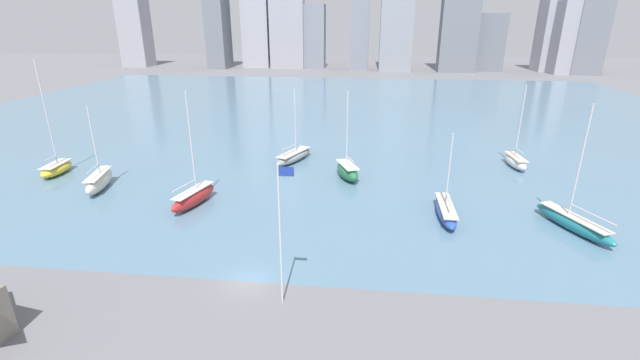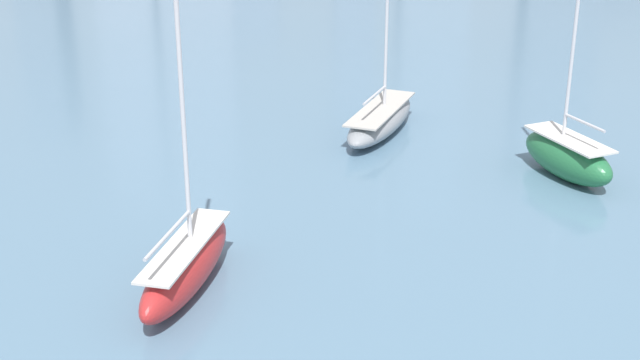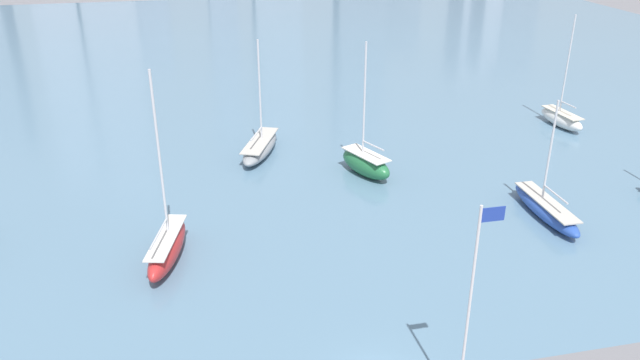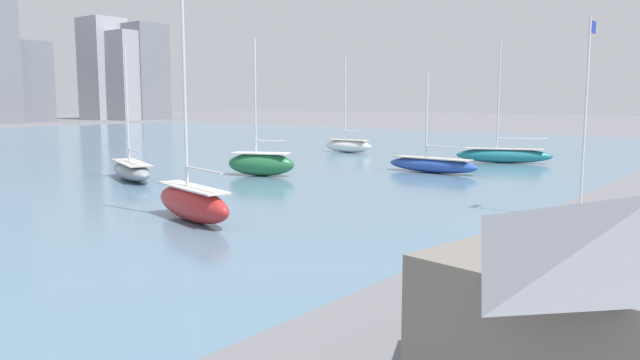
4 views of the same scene
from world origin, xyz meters
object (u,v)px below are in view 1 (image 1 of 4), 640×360
at_px(sailboat_cream, 99,181).
at_px(sailboat_red, 194,197).
at_px(sailboat_blue, 446,210).
at_px(flag_pole, 281,232).
at_px(sailboat_yellow, 56,168).
at_px(sailboat_green, 347,171).
at_px(sailboat_gray, 294,156).
at_px(sailboat_white, 515,161).
at_px(sailboat_teal, 573,222).

xyz_separation_m(sailboat_cream, sailboat_red, (14.60, -3.76, -0.05)).
height_order(sailboat_blue, sailboat_cream, sailboat_cream).
xyz_separation_m(flag_pole, sailboat_yellow, (-38.90, 26.23, -5.34)).
bearing_deg(sailboat_green, sailboat_red, -170.22).
distance_m(sailboat_gray, sailboat_white, 34.39).
bearing_deg(sailboat_blue, sailboat_green, 137.34).
distance_m(sailboat_cream, sailboat_teal, 57.87).
bearing_deg(sailboat_teal, flag_pole, -174.07).
bearing_deg(sailboat_blue, sailboat_teal, -7.73).
height_order(flag_pole, sailboat_red, sailboat_red).
distance_m(sailboat_yellow, sailboat_gray, 34.95).
height_order(sailboat_yellow, sailboat_gray, sailboat_yellow).
bearing_deg(sailboat_cream, sailboat_yellow, 140.47).
bearing_deg(sailboat_yellow, sailboat_green, -0.35).
distance_m(flag_pole, sailboat_red, 23.42).
distance_m(sailboat_red, sailboat_white, 47.69).
xyz_separation_m(sailboat_cream, sailboat_white, (58.04, 15.93, -0.21)).
xyz_separation_m(sailboat_blue, sailboat_green, (-11.92, 11.26, 0.38)).
bearing_deg(sailboat_gray, sailboat_green, -15.62).
relative_size(sailboat_cream, sailboat_white, 0.90).
distance_m(sailboat_cream, sailboat_red, 15.08).
xyz_separation_m(sailboat_yellow, sailboat_green, (42.45, 2.94, 0.19)).
xyz_separation_m(sailboat_blue, sailboat_yellow, (-54.37, 8.33, 0.18)).
bearing_deg(sailboat_gray, sailboat_cream, -125.12).
relative_size(sailboat_yellow, sailboat_gray, 1.43).
relative_size(sailboat_blue, sailboat_green, 0.78).
bearing_deg(sailboat_green, sailboat_blue, -66.16).
bearing_deg(sailboat_green, sailboat_gray, 118.86).
distance_m(sailboat_blue, sailboat_white, 23.65).
relative_size(sailboat_blue, sailboat_yellow, 0.59).
bearing_deg(sailboat_teal, sailboat_red, 154.45).
bearing_deg(sailboat_red, flag_pole, -36.26).
xyz_separation_m(sailboat_yellow, sailboat_cream, (9.80, -4.83, 0.19)).
bearing_deg(flag_pole, sailboat_yellow, 146.01).
height_order(sailboat_blue, sailboat_red, sailboat_red).
relative_size(flag_pole, sailboat_white, 0.94).
bearing_deg(sailboat_teal, sailboat_gray, 125.79).
distance_m(sailboat_teal, sailboat_green, 28.24).
relative_size(sailboat_green, sailboat_white, 1.00).
height_order(flag_pole, sailboat_teal, sailboat_teal).
bearing_deg(sailboat_red, sailboat_white, 38.72).
relative_size(flag_pole, sailboat_blue, 1.20).
relative_size(sailboat_blue, sailboat_cream, 0.87).
height_order(sailboat_gray, sailboat_red, sailboat_red).
bearing_deg(sailboat_teal, sailboat_blue, 148.23).
height_order(flag_pole, sailboat_yellow, sailboat_yellow).
bearing_deg(sailboat_yellow, sailboat_gray, 12.39).
xyz_separation_m(sailboat_cream, sailboat_gray, (23.67, 14.87, -0.32)).
bearing_deg(flag_pole, sailboat_blue, 49.18).
height_order(sailboat_blue, sailboat_white, sailboat_white).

